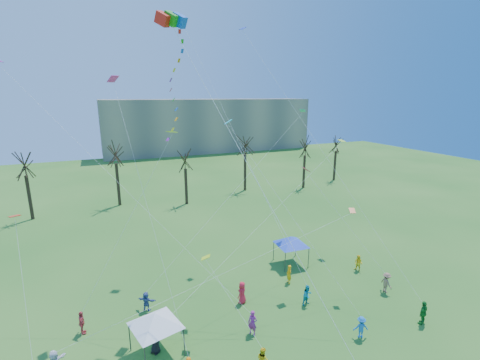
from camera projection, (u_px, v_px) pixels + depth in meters
name	position (u px, v px, depth m)	size (l,w,h in m)	color
distant_building	(209.00, 125.00, 99.07)	(60.00, 14.00, 15.00)	gray
bare_tree_row	(186.00, 158.00, 51.53)	(66.51, 8.62, 10.31)	black
big_box_kite	(179.00, 88.00, 22.50)	(4.19, 7.74, 23.63)	red
canopy_tent_white	(155.00, 320.00, 20.92)	(3.82, 3.82, 2.95)	#3F3F44
canopy_tent_blue	(291.00, 241.00, 32.38)	(3.85, 3.85, 2.89)	#3F3F44
festival_crowd	(252.00, 315.00, 23.92)	(26.29, 10.48, 1.84)	red
small_kites_aloft	(215.00, 136.00, 26.61)	(30.61, 16.58, 33.24)	#F1340C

